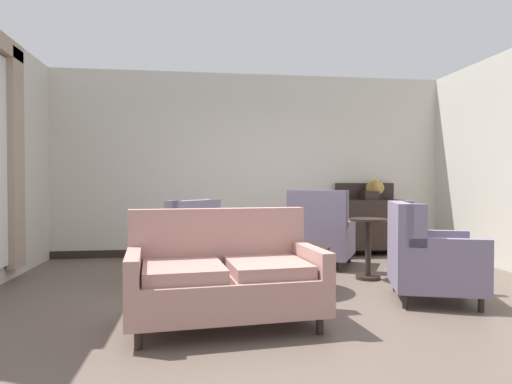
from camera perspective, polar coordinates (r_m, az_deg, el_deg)
The scene contains 12 objects.
ground at distance 4.72m, azimuth 4.19°, elevation -13.38°, with size 9.07×9.07×0.00m, color brown.
wall_back at distance 7.35m, azimuth -0.35°, elevation 3.53°, with size 6.64×0.08×2.97m, color beige.
baseboard_back at distance 7.38m, azimuth -0.29°, elevation -7.59°, with size 6.48×0.03×0.12m, color black.
coffee_table at distance 4.95m, azimuth 4.02°, elevation -7.82°, with size 0.93×0.93×0.50m.
porcelain_vase at distance 4.97m, azimuth 3.74°, elevation -4.92°, with size 0.20×0.20×0.37m.
settee at distance 3.79m, azimuth -4.09°, elevation -10.82°, with size 1.66×1.03×0.96m.
armchair_far_left at distance 5.54m, azimuth -9.46°, elevation -6.70°, with size 1.08×1.08×0.98m.
armchair_foreground_right at distance 6.35m, azimuth 8.36°, elevation -5.53°, with size 1.13×1.17×1.09m.
armchair_back_corner at distance 4.83m, azimuth 21.17°, elevation -7.95°, with size 1.04×1.04×0.99m.
side_table at distance 5.67m, azimuth 14.21°, elevation -6.37°, with size 0.46×0.46×0.75m.
sideboard at distance 7.57m, azimuth 14.29°, elevation -3.91°, with size 1.02×0.44×1.18m.
gramophone at distance 7.48m, azimuth 14.88°, elevation 0.71°, with size 0.42×0.47×0.47m.
Camera 1 is at (-0.95, -4.47, 1.19)m, focal length 31.12 mm.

